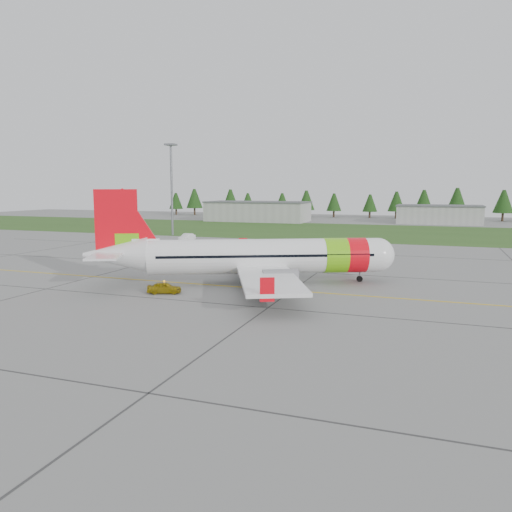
% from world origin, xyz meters
% --- Properties ---
extents(ground, '(320.00, 320.00, 0.00)m').
position_xyz_m(ground, '(0.00, 0.00, 0.00)').
color(ground, gray).
rests_on(ground, ground).
extents(aircraft, '(33.02, 31.33, 10.59)m').
position_xyz_m(aircraft, '(5.19, 10.72, 3.05)').
color(aircraft, white).
rests_on(aircraft, ground).
extents(follow_me_car, '(1.59, 1.71, 3.46)m').
position_xyz_m(follow_me_car, '(-1.95, 2.32, 1.73)').
color(follow_me_car, yellow).
rests_on(follow_me_car, ground).
extents(service_van, '(1.65, 1.56, 4.65)m').
position_xyz_m(service_van, '(-23.32, 48.27, 2.32)').
color(service_van, white).
rests_on(service_van, ground).
extents(grass_strip, '(320.00, 50.00, 0.03)m').
position_xyz_m(grass_strip, '(0.00, 82.00, 0.01)').
color(grass_strip, '#30561E').
rests_on(grass_strip, ground).
extents(taxi_guideline, '(120.00, 0.25, 0.02)m').
position_xyz_m(taxi_guideline, '(0.00, 8.00, 0.01)').
color(taxi_guideline, gold).
rests_on(taxi_guideline, ground).
extents(hangar_west, '(32.00, 14.00, 6.00)m').
position_xyz_m(hangar_west, '(-30.00, 110.00, 3.00)').
color(hangar_west, '#A8A8A3').
rests_on(hangar_west, ground).
extents(hangar_east, '(24.00, 12.00, 5.20)m').
position_xyz_m(hangar_east, '(25.00, 118.00, 2.60)').
color(hangar_east, '#A8A8A3').
rests_on(hangar_east, ground).
extents(floodlight_mast, '(0.50, 0.50, 20.00)m').
position_xyz_m(floodlight_mast, '(-32.00, 58.00, 10.00)').
color(floodlight_mast, slate).
rests_on(floodlight_mast, ground).
extents(treeline, '(160.00, 8.00, 10.00)m').
position_xyz_m(treeline, '(0.00, 138.00, 5.00)').
color(treeline, '#1C3F14').
rests_on(treeline, ground).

